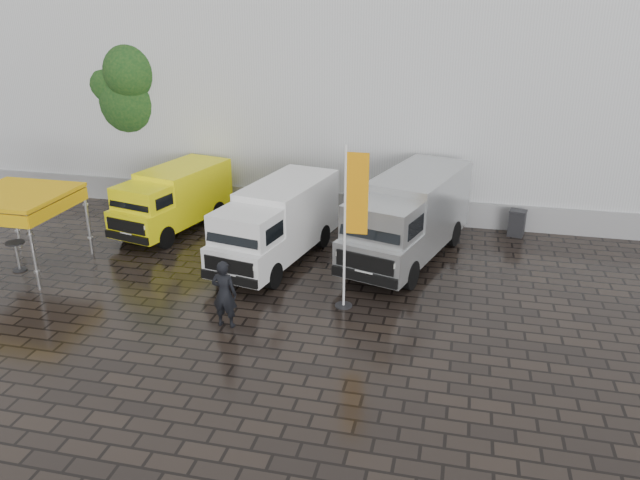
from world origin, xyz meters
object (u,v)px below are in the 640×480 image
Objects in this scene: canopy_tent at (15,198)px; wheelie_bin at (517,223)px; person_front at (224,294)px; van_white at (276,225)px; flagpole at (351,221)px; van_yellow at (173,201)px; cocktail_table at (17,256)px; van_silver at (408,220)px; person_tent at (227,251)px.

canopy_tent is 17.37m from wheelie_bin.
person_front reaches higher than wheelie_bin.
van_white is 4.29m from flagpole.
van_yellow is 5.06m from van_white.
cocktail_table is 8.16m from person_front.
van_white is 1.24× the size of flagpole.
person_tent is (-5.37, -2.81, -0.50)m from van_silver.
person_tent is at bearing -67.92° from person_front.
van_white is 8.32m from canopy_tent.
flagpole is 3.97m from person_front.
person_front is at bearing -15.58° from canopy_tent.
cocktail_table is 0.54× the size of person_tent.
van_yellow reaches higher than person_front.
canopy_tent is at bearing 178.23° from flagpole.
person_tent is at bearing -134.40° from wheelie_bin.
canopy_tent reaches higher than wheelie_bin.
wheelie_bin is (5.01, 7.05, -2.15)m from flagpole.
van_silver is at bearing 16.34° from canopy_tent.
van_white is at bearing -9.30° from van_yellow.
van_silver is 6.63× the size of wheelie_bin.
flagpole is at bearing -1.77° from canopy_tent.
van_silver reaches higher than person_tent.
person_tent is (3.54, -3.60, -0.25)m from van_yellow.
van_yellow reaches higher than person_tent.
van_silver is at bearing -124.62° from person_front.
person_front is at bearing -41.51° from van_yellow.
flagpole is at bearing -90.92° from van_silver.
person_front is (7.81, -2.18, -1.44)m from canopy_tent.
van_yellow is 5.12× the size of wheelie_bin.
flagpole is (10.90, -0.34, 0.24)m from canopy_tent.
van_white is at bearing -88.60° from person_front.
cocktail_table is at bearing 179.68° from flagpole.
person_tent is at bearing 6.32° from canopy_tent.
van_white is at bearing 18.50° from cocktail_table.
wheelie_bin is (16.01, 6.99, -0.00)m from cocktail_table.
van_silver is at bearing -20.26° from person_tent.
van_yellow is at bearing -168.46° from van_silver.
van_silver is 7.19m from person_front.
van_silver is 2.12× the size of canopy_tent.
wheelie_bin is at bearing 54.62° from flagpole.
van_yellow is 0.86× the size of van_white.
van_white reaches higher than van_yellow.
van_silver is 12.86m from cocktail_table.
van_silver is (8.91, -0.79, 0.25)m from van_yellow.
cocktail_table is 0.52× the size of person_front.
van_silver is at bearing 26.69° from van_white.
van_silver is 3.57× the size of person_tent.
van_yellow is 7.98m from person_front.
van_white is at bearing 7.84° from person_tent.
van_silver reaches higher than person_front.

